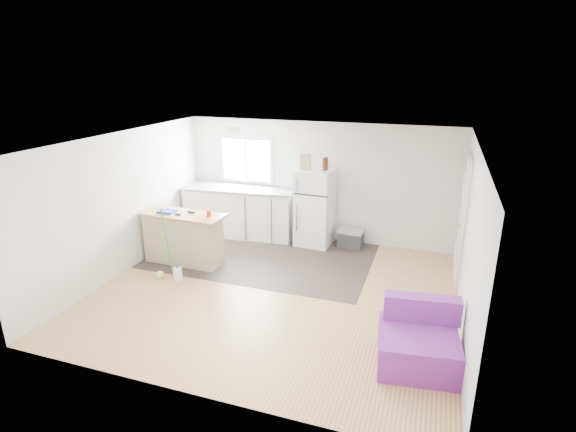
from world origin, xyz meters
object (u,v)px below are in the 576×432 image
(peninsula, at_px, (184,238))
(bottle_right, at_px, (326,163))
(bottle_left, at_px, (324,164))
(cleaner_jug, at_px, (178,274))
(blue_tray, at_px, (167,211))
(refrigerator, at_px, (315,207))
(kitchen_cabinets, at_px, (240,211))
(cooler, at_px, (351,238))
(mop, at_px, (162,265))
(purple_seat, at_px, (418,343))
(cardboard_box, at_px, (306,162))
(red_cup, at_px, (209,213))

(peninsula, relative_size, bottle_right, 6.16)
(peninsula, height_order, bottle_left, bottle_left)
(peninsula, height_order, cleaner_jug, peninsula)
(blue_tray, xyz_separation_m, bottle_right, (2.49, 1.66, 0.71))
(refrigerator, xyz_separation_m, cleaner_jug, (-1.72, -2.32, -0.64))
(cleaner_jug, bearing_deg, kitchen_cabinets, 68.75)
(cooler, height_order, mop, mop)
(cooler, relative_size, purple_seat, 0.51)
(refrigerator, bearing_deg, purple_seat, -52.07)
(cardboard_box, xyz_separation_m, bottle_right, (0.38, 0.08, -0.02))
(mop, bearing_deg, kitchen_cabinets, 62.36)
(cooler, relative_size, bottle_left, 2.06)
(cooler, bearing_deg, peninsula, -143.79)
(mop, bearing_deg, refrigerator, 31.11)
(purple_seat, bearing_deg, kitchen_cabinets, 132.09)
(cleaner_jug, distance_m, bottle_left, 3.33)
(purple_seat, relative_size, blue_tray, 3.40)
(bottle_right, bearing_deg, bottle_left, -101.95)
(kitchen_cabinets, distance_m, mop, 2.34)
(refrigerator, height_order, red_cup, refrigerator)
(refrigerator, xyz_separation_m, red_cup, (-1.46, -1.61, 0.23))
(kitchen_cabinets, relative_size, refrigerator, 1.55)
(peninsula, bearing_deg, kitchen_cabinets, 78.69)
(mop, bearing_deg, blue_tray, 93.85)
(peninsula, relative_size, blue_tray, 5.13)
(refrigerator, relative_size, cooler, 2.97)
(cooler, height_order, purple_seat, purple_seat)
(cleaner_jug, bearing_deg, mop, 160.29)
(mop, distance_m, cardboard_box, 3.25)
(kitchen_cabinets, xyz_separation_m, refrigerator, (1.62, 0.02, 0.24))
(purple_seat, distance_m, red_cup, 4.10)
(bottle_left, bearing_deg, purple_seat, -57.98)
(cooler, bearing_deg, refrigerator, -170.91)
(peninsula, xyz_separation_m, refrigerator, (2.00, 1.62, 0.29))
(kitchen_cabinets, bearing_deg, cardboard_box, -7.49)
(cleaner_jug, distance_m, mop, 0.32)
(kitchen_cabinets, xyz_separation_m, peninsula, (-0.38, -1.59, -0.05))
(cooler, bearing_deg, kitchen_cabinets, -173.35)
(refrigerator, distance_m, mop, 3.11)
(bottle_right, bearing_deg, cleaner_jug, -129.46)
(kitchen_cabinets, distance_m, refrigerator, 1.64)
(peninsula, relative_size, bottle_left, 6.16)
(blue_tray, bearing_deg, bottle_left, 32.66)
(kitchen_cabinets, bearing_deg, bottle_left, -7.02)
(blue_tray, distance_m, bottle_right, 3.07)
(bottle_right, bearing_deg, cardboard_box, -168.05)
(mop, xyz_separation_m, bottle_right, (2.22, 2.33, 1.43))
(purple_seat, bearing_deg, mop, 159.53)
(cooler, relative_size, cardboard_box, 1.72)
(refrigerator, bearing_deg, cleaner_jug, -122.49)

